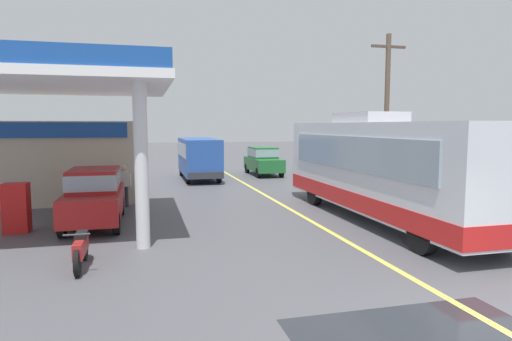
{
  "coord_description": "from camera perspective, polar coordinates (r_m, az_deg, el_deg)",
  "views": [
    {
      "loc": [
        -5.44,
        -5.35,
        3.22
      ],
      "look_at": [
        -1.5,
        10.0,
        1.6
      ],
      "focal_mm": 30.81,
      "sensor_mm": 36.0,
      "label": 1
    }
  ],
  "objects": [
    {
      "name": "car_trailing_behind_bus",
      "position": [
        28.78,
        0.94,
        1.44
      ],
      "size": [
        1.7,
        4.2,
        1.82
      ],
      "color": "#1E602D",
      "rests_on": "ground"
    },
    {
      "name": "lane_divider_stripe",
      "position": [
        21.31,
        0.56,
        -2.85
      ],
      "size": [
        0.16,
        50.0,
        0.01
      ],
      "primitive_type": "cube",
      "color": "#D8CC4C",
      "rests_on": "ground"
    },
    {
      "name": "minibus_opposing_lane",
      "position": [
        26.73,
        -7.44,
        2.04
      ],
      "size": [
        2.04,
        6.13,
        2.44
      ],
      "color": "#264C9E",
      "rests_on": "ground"
    },
    {
      "name": "motorcycle_parked_forecourt",
      "position": [
        10.88,
        -21.77,
        -9.37
      ],
      "size": [
        0.55,
        1.8,
        0.92
      ],
      "color": "black",
      "rests_on": "ground"
    },
    {
      "name": "car_at_pump",
      "position": [
        15.25,
        -20.26,
        -2.84
      ],
      "size": [
        1.7,
        4.2,
        1.82
      ],
      "color": "maroon",
      "rests_on": "ground"
    },
    {
      "name": "gas_station_roadside",
      "position": [
        19.03,
        -25.86,
        3.47
      ],
      "size": [
        9.1,
        11.95,
        5.1
      ],
      "color": "#194799",
      "rests_on": "ground"
    },
    {
      "name": "utility_pole_roadside",
      "position": [
        22.56,
        16.6,
        7.54
      ],
      "size": [
        1.8,
        0.24,
        7.62
      ],
      "color": "brown",
      "rests_on": "ground"
    },
    {
      "name": "ground",
      "position": [
        26.12,
        -2.27,
        -1.25
      ],
      "size": [
        120.0,
        120.0,
        0.0
      ],
      "primitive_type": "plane",
      "color": "#4C4C51"
    },
    {
      "name": "coach_bus_main",
      "position": [
        15.51,
        16.05,
        0.06
      ],
      "size": [
        2.6,
        11.04,
        3.69
      ],
      "color": "silver",
      "rests_on": "ground"
    },
    {
      "name": "pedestrian_near_pump",
      "position": [
        18.14,
        -16.77,
        -1.66
      ],
      "size": [
        0.55,
        0.22,
        1.66
      ],
      "color": "#33333F",
      "rests_on": "ground"
    }
  ]
}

